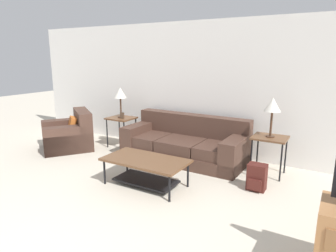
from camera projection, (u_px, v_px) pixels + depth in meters
wall_back at (206, 89)px, 5.89m from camera, size 8.94×0.06×2.60m
couch at (185, 144)px, 5.70m from camera, size 2.33×1.02×0.82m
armchair at (69, 135)px, 6.38m from camera, size 1.38×1.37×0.80m
coffee_table at (146, 166)px, 4.52m from camera, size 1.28×0.67×0.42m
side_table_left at (121, 121)px, 6.41m from camera, size 0.55×0.49×0.65m
side_table_right at (270, 141)px, 4.89m from camera, size 0.55×0.49×0.65m
table_lamp_left at (120, 94)px, 6.28m from camera, size 0.26×0.26×0.64m
table_lamp_right at (273, 106)px, 4.75m from camera, size 0.26×0.26×0.64m
backpack at (257, 177)px, 4.40m from camera, size 0.27×0.27×0.40m
picture_frame at (122, 115)px, 6.28m from camera, size 0.10×0.04×0.13m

